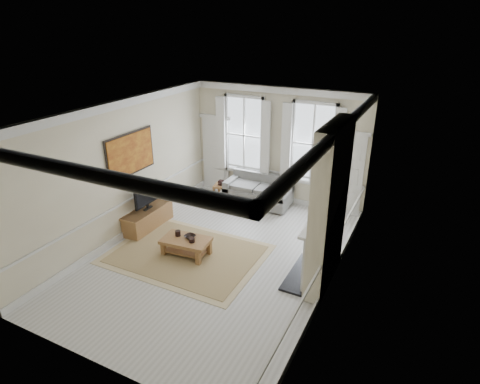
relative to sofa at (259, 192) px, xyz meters
The scene contains 23 objects.
floor 3.15m from the sofa, 83.64° to the right, with size 7.20×7.20×0.00m, color #B7B5AD.
ceiling 4.36m from the sofa, 83.64° to the right, with size 7.20×7.20×0.00m, color white.
back_wall 1.46m from the sofa, 54.81° to the left, with size 5.20×5.20×0.00m, color beige.
left_wall 4.06m from the sofa, 125.94° to the right, with size 7.20×7.20×0.00m, color beige.
right_wall 4.49m from the sofa, 46.53° to the right, with size 7.20×7.20×0.00m, color beige.
window_left 1.75m from the sofa, 147.87° to the left, with size 1.26×0.20×2.20m, color #B2BCC6, non-canonical shape.
window_right 2.12m from the sofa, 17.55° to the left, with size 1.26×0.20×2.20m, color #B2BCC6, non-canonical shape.
door_left 1.93m from the sofa, 165.15° to the left, with size 0.90×0.08×2.30m, color silver.
door_right 2.56m from the sofa, 10.67° to the left, with size 0.90×0.08×2.30m, color silver.
painting 3.95m from the sofa, 128.24° to the right, with size 0.05×1.66×1.06m, color #C38421.
chimney_breast 4.23m from the sofa, 46.38° to the right, with size 0.35×1.70×3.38m, color beige.
hearth 3.75m from the sofa, 51.10° to the right, with size 0.55×1.50×0.05m, color black.
fireplace 3.88m from the sofa, 48.80° to the right, with size 0.21×1.45×1.33m.
mirror 4.22m from the sofa, 48.68° to the right, with size 0.06×1.26×1.06m, color gold.
sofa is the anchor object (origin of this frame).
side_table 1.15m from the sofa, 165.23° to the right, with size 0.49×0.49×0.50m.
rug 3.39m from the sofa, 95.98° to the right, with size 3.50×2.60×0.02m, color #9C7E50.
coffee_table 3.37m from the sofa, 95.98° to the right, with size 1.17×0.75×0.42m.
ceramic_pot_a 3.36m from the sofa, 100.32° to the right, with size 0.13×0.13×0.13m, color black.
ceramic_pot_b 3.41m from the sofa, 92.55° to the right, with size 0.13×0.13×0.10m, color black.
bowl 3.27m from the sofa, 95.29° to the right, with size 0.25×0.25×0.06m, color black.
tv_stand 3.33m from the sofa, 126.77° to the right, with size 0.49×1.52×0.54m, color brown.
tv 3.37m from the sofa, 126.46° to the right, with size 0.08×0.90×0.68m.
Camera 1 is at (4.02, -6.88, 5.09)m, focal length 30.00 mm.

